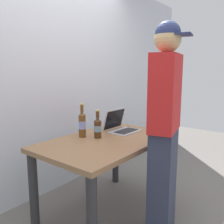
% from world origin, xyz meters
% --- Properties ---
extents(ground_plane, '(8.00, 8.00, 0.00)m').
position_xyz_m(ground_plane, '(0.00, 0.00, 0.00)').
color(ground_plane, slate).
rests_on(ground_plane, ground).
extents(desk, '(1.29, 0.81, 0.75)m').
position_xyz_m(desk, '(0.00, 0.00, 0.62)').
color(desk, olive).
rests_on(desk, ground).
extents(laptop, '(0.32, 0.29, 0.23)m').
position_xyz_m(laptop, '(0.33, 0.08, 0.80)').
color(laptop, '#B7BABC').
rests_on(laptop, desk).
extents(beer_bottle_brown, '(0.07, 0.07, 0.33)m').
position_xyz_m(beer_bottle_brown, '(-0.08, 0.24, 0.88)').
color(beer_bottle_brown, brown).
rests_on(beer_bottle_brown, desk).
extents(beer_bottle_green, '(0.07, 0.07, 0.27)m').
position_xyz_m(beer_bottle_green, '(-0.02, 0.10, 0.85)').
color(beer_bottle_green, '#472B14').
rests_on(beer_bottle_green, desk).
extents(person_figure, '(0.42, 0.32, 1.76)m').
position_xyz_m(person_figure, '(0.04, -0.56, 0.92)').
color(person_figure, '#2D3347').
rests_on(person_figure, ground).
extents(back_wall, '(6.00, 0.10, 2.60)m').
position_xyz_m(back_wall, '(0.00, 0.84, 1.30)').
color(back_wall, silver).
rests_on(back_wall, ground).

